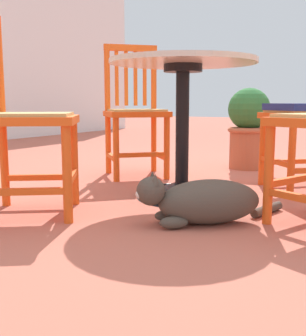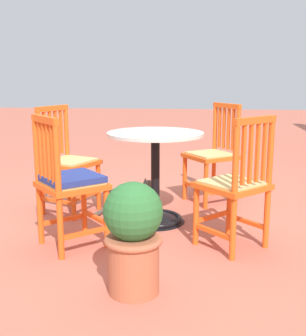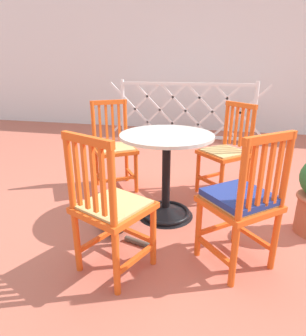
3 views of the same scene
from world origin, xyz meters
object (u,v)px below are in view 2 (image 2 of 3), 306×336
at_px(orange_chair_facing_out, 69,184).
at_px(tabby_cat, 129,196).
at_px(orange_chair_by_planter, 235,186).
at_px(terracotta_planter, 133,235).
at_px(orange_chair_tucked_in, 67,163).
at_px(orange_chair_near_fence, 213,156).
at_px(cafe_table, 155,187).

relative_size(orange_chair_facing_out, tabby_cat, 1.51).
relative_size(orange_chair_by_planter, terracotta_planter, 1.47).
bearing_deg(orange_chair_facing_out, tabby_cat, 165.75).
height_order(orange_chair_tucked_in, orange_chair_facing_out, same).
bearing_deg(terracotta_planter, orange_chair_facing_out, -138.72).
bearing_deg(orange_chair_near_fence, orange_chair_facing_out, -39.50).
height_order(orange_chair_by_planter, tabby_cat, orange_chair_by_planter).
distance_m(orange_chair_near_fence, tabby_cat, 0.86).
bearing_deg(tabby_cat, orange_chair_by_planter, 44.47).
xyz_separation_m(cafe_table, orange_chair_tucked_in, (-0.19, -0.78, 0.15)).
height_order(orange_chair_facing_out, orange_chair_near_fence, same).
distance_m(orange_chair_facing_out, terracotta_planter, 0.81).
bearing_deg(orange_chair_by_planter, tabby_cat, -135.53).
height_order(orange_chair_tucked_in, tabby_cat, orange_chair_tucked_in).
relative_size(cafe_table, terracotta_planter, 1.23).
bearing_deg(tabby_cat, cafe_table, 34.78).
relative_size(orange_chair_facing_out, orange_chair_by_planter, 1.00).
xyz_separation_m(orange_chair_tucked_in, orange_chair_by_planter, (0.67, 1.37, 0.00)).
height_order(orange_chair_by_planter, terracotta_planter, orange_chair_by_planter).
distance_m(orange_chair_facing_out, tabby_cat, 1.07).
height_order(cafe_table, terracotta_planter, cafe_table).
relative_size(orange_chair_tucked_in, terracotta_planter, 1.47).
xyz_separation_m(cafe_table, terracotta_planter, (1.18, -0.00, 0.04)).
distance_m(orange_chair_tucked_in, orange_chair_near_fence, 1.33).
height_order(orange_chair_facing_out, terracotta_planter, orange_chair_facing_out).
bearing_deg(orange_chair_near_fence, tabby_cat, -72.58).
xyz_separation_m(orange_chair_tucked_in, orange_chair_near_fence, (-0.46, 1.25, 0.00)).
height_order(orange_chair_by_planter, orange_chair_near_fence, same).
bearing_deg(orange_chair_by_planter, cafe_table, -129.27).
bearing_deg(terracotta_planter, cafe_table, 179.93).
distance_m(cafe_table, terracotta_planter, 1.18).
relative_size(cafe_table, orange_chair_near_fence, 0.83).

